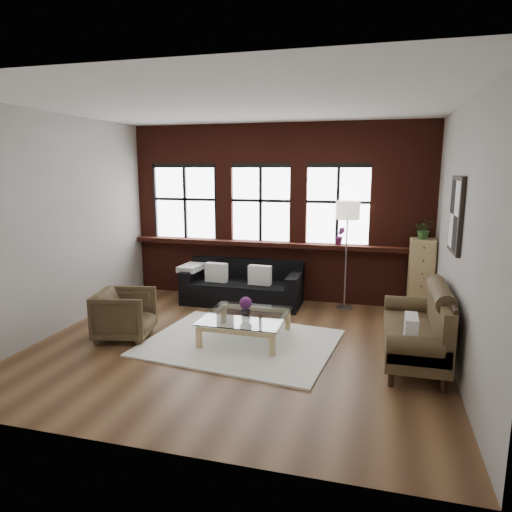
% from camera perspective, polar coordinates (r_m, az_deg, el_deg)
% --- Properties ---
extents(floor, '(5.50, 5.50, 0.00)m').
position_cam_1_polar(floor, '(6.46, -2.28, -11.02)').
color(floor, '#52341E').
rests_on(floor, ground).
extents(ceiling, '(5.50, 5.50, 0.00)m').
position_cam_1_polar(ceiling, '(6.04, -2.52, 18.41)').
color(ceiling, white).
rests_on(ceiling, ground).
extents(wall_back, '(5.50, 0.00, 5.50)m').
position_cam_1_polar(wall_back, '(8.45, 2.69, 5.40)').
color(wall_back, '#A39E98').
rests_on(wall_back, ground).
extents(wall_front, '(5.50, 0.00, 5.50)m').
position_cam_1_polar(wall_front, '(3.77, -13.80, -1.85)').
color(wall_front, '#A39E98').
rests_on(wall_front, ground).
extents(wall_left, '(0.00, 5.00, 5.00)m').
position_cam_1_polar(wall_left, '(7.34, -23.38, 3.68)').
color(wall_left, '#A39E98').
rests_on(wall_left, ground).
extents(wall_right, '(0.00, 5.00, 5.00)m').
position_cam_1_polar(wall_right, '(5.85, 24.28, 1.97)').
color(wall_right, '#A39E98').
rests_on(wall_right, ground).
extents(brick_backwall, '(5.50, 0.12, 3.20)m').
position_cam_1_polar(brick_backwall, '(8.39, 2.60, 5.36)').
color(brick_backwall, '#481911').
rests_on(brick_backwall, floor).
extents(sill_ledge, '(5.50, 0.30, 0.08)m').
position_cam_1_polar(sill_ledge, '(8.37, 2.44, 1.49)').
color(sill_ledge, '#481911').
rests_on(sill_ledge, brick_backwall).
extents(window_left, '(1.38, 0.10, 1.50)m').
position_cam_1_polar(window_left, '(8.94, -8.78, 6.56)').
color(window_left, black).
rests_on(window_left, brick_backwall).
extents(window_mid, '(1.38, 0.10, 1.50)m').
position_cam_1_polar(window_mid, '(8.45, 0.63, 6.44)').
color(window_mid, black).
rests_on(window_mid, brick_backwall).
extents(window_right, '(1.38, 0.10, 1.50)m').
position_cam_1_polar(window_right, '(8.22, 10.18, 6.14)').
color(window_right, black).
rests_on(window_right, brick_backwall).
extents(wall_poster, '(0.05, 0.74, 0.94)m').
position_cam_1_polar(wall_poster, '(6.11, 23.75, 4.73)').
color(wall_poster, black).
rests_on(wall_poster, wall_right).
extents(shag_rug, '(2.76, 2.28, 0.03)m').
position_cam_1_polar(shag_rug, '(6.49, -1.96, -10.77)').
color(shag_rug, white).
rests_on(shag_rug, floor).
extents(dark_sofa, '(2.11, 0.85, 0.76)m').
position_cam_1_polar(dark_sofa, '(8.21, -1.73, -3.39)').
color(dark_sofa, black).
rests_on(dark_sofa, floor).
extents(pillow_a, '(0.41, 0.18, 0.34)m').
position_cam_1_polar(pillow_a, '(8.21, -4.97, -2.06)').
color(pillow_a, white).
rests_on(pillow_a, dark_sofa).
extents(pillow_b, '(0.41, 0.17, 0.34)m').
position_cam_1_polar(pillow_b, '(7.98, 0.48, -2.41)').
color(pillow_b, white).
rests_on(pillow_b, dark_sofa).
extents(vintage_settee, '(0.81, 1.82, 0.97)m').
position_cam_1_polar(vintage_settee, '(6.12, 19.16, -8.06)').
color(vintage_settee, '#453620').
rests_on(vintage_settee, floor).
extents(pillow_settee, '(0.15, 0.38, 0.34)m').
position_cam_1_polar(pillow_settee, '(5.55, 18.79, -8.80)').
color(pillow_settee, white).
rests_on(pillow_settee, vintage_settee).
extents(armchair, '(0.91, 0.89, 0.70)m').
position_cam_1_polar(armchair, '(6.86, -16.07, -7.01)').
color(armchair, '#403320').
rests_on(armchair, floor).
extents(coffee_table, '(1.14, 1.14, 0.38)m').
position_cam_1_polar(coffee_table, '(6.56, -1.28, -8.96)').
color(coffee_table, tan).
rests_on(coffee_table, shag_rug).
extents(vase, '(0.14, 0.14, 0.14)m').
position_cam_1_polar(vase, '(6.48, -1.29, -6.79)').
color(vase, '#B2B2B2').
rests_on(vase, coffee_table).
extents(flowers, '(0.17, 0.17, 0.17)m').
position_cam_1_polar(flowers, '(6.45, -1.30, -5.89)').
color(flowers, '#581E55').
rests_on(flowers, vase).
extents(drawer_chest, '(0.39, 0.39, 1.28)m').
position_cam_1_polar(drawer_chest, '(8.03, 19.90, -2.50)').
color(drawer_chest, tan).
rests_on(drawer_chest, floor).
extents(potted_plant_top, '(0.30, 0.26, 0.33)m').
position_cam_1_polar(potted_plant_top, '(7.90, 20.27, 3.17)').
color(potted_plant_top, '#2D5923').
rests_on(potted_plant_top, drawer_chest).
extents(floor_lamp, '(0.40, 0.40, 2.02)m').
position_cam_1_polar(floor_lamp, '(7.95, 11.22, 0.55)').
color(floor_lamp, '#A5A5A8').
rests_on(floor_lamp, floor).
extents(sill_plant, '(0.20, 0.18, 0.32)m').
position_cam_1_polar(sill_plant, '(8.14, 10.43, 2.49)').
color(sill_plant, '#581E55').
rests_on(sill_plant, sill_ledge).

